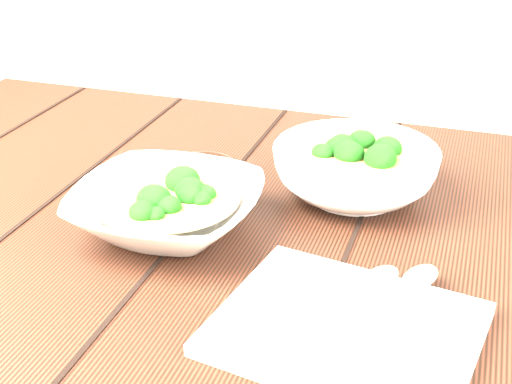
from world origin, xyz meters
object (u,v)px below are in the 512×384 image
(soup_bowl_back, at_px, (355,170))
(napkin, at_px, (346,329))
(table, at_px, (217,293))
(soup_bowl_front, at_px, (167,207))
(trivet, at_px, (202,173))

(soup_bowl_back, relative_size, napkin, 1.00)
(table, bearing_deg, soup_bowl_back, 35.09)
(table, relative_size, soup_bowl_back, 4.93)
(table, distance_m, soup_bowl_front, 0.16)
(table, height_order, trivet, trivet)
(trivet, bearing_deg, napkin, -46.13)
(trivet, bearing_deg, table, -58.82)
(trivet, distance_m, napkin, 0.38)
(soup_bowl_back, distance_m, napkin, 0.30)
(soup_bowl_front, xyz_separation_m, trivet, (-0.01, 0.13, -0.02))
(soup_bowl_front, distance_m, napkin, 0.29)
(table, xyz_separation_m, trivet, (-0.05, 0.08, 0.13))
(soup_bowl_front, height_order, napkin, soup_bowl_front)
(table, xyz_separation_m, soup_bowl_back, (0.16, 0.11, 0.16))
(soup_bowl_front, bearing_deg, table, 50.56)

